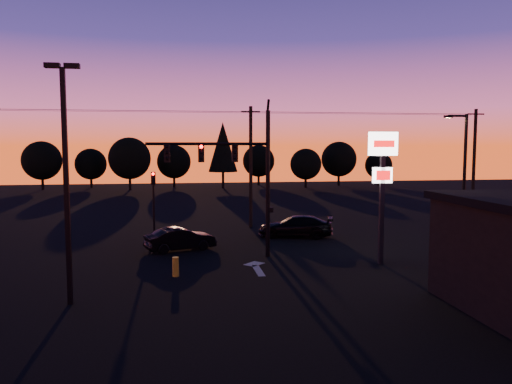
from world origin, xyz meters
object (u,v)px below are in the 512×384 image
(car_right, at_px, (296,226))
(secondary_signal, at_px, (154,194))
(streetlight, at_px, (463,173))
(bollard, at_px, (176,267))
(parking_lot_light, at_px, (66,168))
(car_mid, at_px, (180,239))
(pylon_sign, at_px, (383,169))
(suv_parked, at_px, (503,265))
(traffic_signal_mast, at_px, (239,167))

(car_right, bearing_deg, secondary_signal, -85.65)
(streetlight, distance_m, bollard, 18.53)
(parking_lot_light, distance_m, car_mid, 11.31)
(secondary_signal, distance_m, pylon_sign, 15.75)
(secondary_signal, distance_m, car_right, 9.82)
(car_right, height_order, suv_parked, car_right)
(pylon_sign, bearing_deg, streetlight, 30.08)
(bollard, height_order, car_right, car_right)
(traffic_signal_mast, xyz_separation_m, streetlight, (14.01, 1.51, -0.52))
(secondary_signal, relative_size, car_right, 0.88)
(parking_lot_light, bearing_deg, streetlight, 21.65)
(traffic_signal_mast, relative_size, pylon_sign, 1.26)
(parking_lot_light, relative_size, suv_parked, 1.87)
(suv_parked, bearing_deg, car_right, 134.19)
(parking_lot_light, xyz_separation_m, car_mid, (4.25, 9.42, -4.60))
(traffic_signal_mast, xyz_separation_m, secondary_signal, (-4.90, 7.49, -2.07))
(car_right, bearing_deg, streetlight, 82.39)
(traffic_signal_mast, relative_size, parking_lot_light, 0.94)
(pylon_sign, relative_size, bollard, 7.47)
(secondary_signal, relative_size, pylon_sign, 0.64)
(suv_parked, bearing_deg, secondary_signal, 153.99)
(bollard, height_order, suv_parked, suv_parked)
(bollard, bearing_deg, pylon_sign, 5.21)
(secondary_signal, xyz_separation_m, car_mid, (1.75, -5.07, -2.19))
(streetlight, bearing_deg, bollard, -164.10)
(parking_lot_light, relative_size, car_mid, 2.25)
(parking_lot_light, relative_size, car_right, 1.84)
(parking_lot_light, bearing_deg, bollard, 41.52)
(traffic_signal_mast, bearing_deg, car_mid, 142.46)
(secondary_signal, xyz_separation_m, streetlight, (18.91, -5.99, 1.56))
(parking_lot_light, bearing_deg, pylon_sign, 17.23)
(traffic_signal_mast, bearing_deg, pylon_sign, -19.36)
(pylon_sign, relative_size, car_right, 1.37)
(pylon_sign, distance_m, car_right, 9.49)
(car_right, bearing_deg, car_mid, -51.69)
(streetlight, bearing_deg, parking_lot_light, -158.35)
(secondary_signal, xyz_separation_m, car_right, (9.40, -1.89, -2.14))
(pylon_sign, height_order, suv_parked, pylon_sign)
(traffic_signal_mast, xyz_separation_m, pylon_sign, (7.10, -2.49, -0.02))
(parking_lot_light, distance_m, suv_parked, 19.29)
(car_right, relative_size, suv_parked, 1.02)
(secondary_signal, height_order, streetlight, streetlight)
(parking_lot_light, relative_size, bollard, 10.04)
(secondary_signal, relative_size, car_mid, 1.07)
(streetlight, bearing_deg, secondary_signal, 162.44)
(pylon_sign, xyz_separation_m, bollard, (-10.50, -0.96, -4.46))
(car_mid, bearing_deg, car_right, -87.05)
(streetlight, relative_size, suv_parked, 1.64)
(secondary_signal, relative_size, suv_parked, 0.89)
(car_right, bearing_deg, pylon_sign, 33.52)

